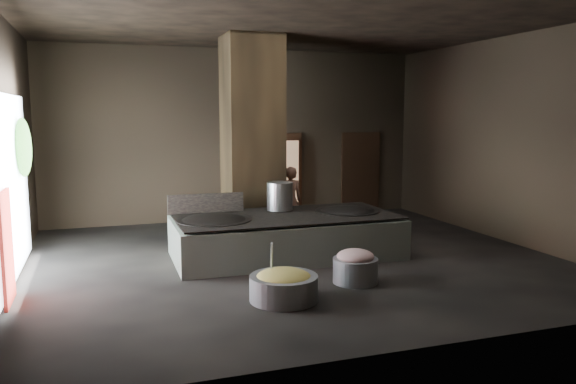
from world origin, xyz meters
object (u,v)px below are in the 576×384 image
object	(u,v)px
wok_right	(347,215)
meat_basin	(355,270)
hearth_platform	(286,237)
stock_pot	(280,196)
wok_left	(214,224)
cook	(290,200)
veg_basin	(284,288)

from	to	relation	value
wok_right	meat_basin	distance (m)	2.32
hearth_platform	stock_pot	world-z (taller)	stock_pot
hearth_platform	wok_left	size ratio (longest dim) A/B	3.17
cook	veg_basin	bearing A→B (deg)	74.58
wok_left	meat_basin	size ratio (longest dim) A/B	1.84
wok_left	cook	bearing A→B (deg)	42.39
wok_right	veg_basin	size ratio (longest dim) A/B	1.24
stock_pot	cook	distance (m)	1.61
wok_right	cook	size ratio (longest dim) A/B	0.81
cook	veg_basin	distance (m)	4.81
wok_right	meat_basin	size ratio (longest dim) A/B	1.71
wok_left	wok_right	size ratio (longest dim) A/B	1.07
wok_left	cook	xyz separation A→B (m)	(2.20, 2.01, 0.05)
cook	wok_left	bearing A→B (deg)	46.91
hearth_platform	meat_basin	distance (m)	2.13
veg_basin	wok_left	bearing A→B (deg)	102.99
wok_left	stock_pot	bearing A→B (deg)	21.80
stock_pot	meat_basin	xyz separation A→B (m)	(0.50, -2.60, -0.92)
wok_left	stock_pot	size ratio (longest dim) A/B	2.42
cook	veg_basin	xyz separation A→B (m)	(-1.63, -4.49, -0.61)
wok_left	stock_pot	world-z (taller)	stock_pot
wok_left	veg_basin	size ratio (longest dim) A/B	1.33
hearth_platform	wok_right	distance (m)	1.40
hearth_platform	meat_basin	bearing A→B (deg)	-74.44
wok_left	wok_right	distance (m)	2.80
wok_left	stock_pot	xyz separation A→B (m)	(1.50, 0.60, 0.38)
wok_left	veg_basin	bearing A→B (deg)	-77.01
wok_right	stock_pot	world-z (taller)	stock_pot
cook	meat_basin	bearing A→B (deg)	91.62
wok_left	meat_basin	xyz separation A→B (m)	(2.00, -2.00, -0.54)
meat_basin	veg_basin	bearing A→B (deg)	-161.54
wok_right	hearth_platform	bearing A→B (deg)	-177.88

